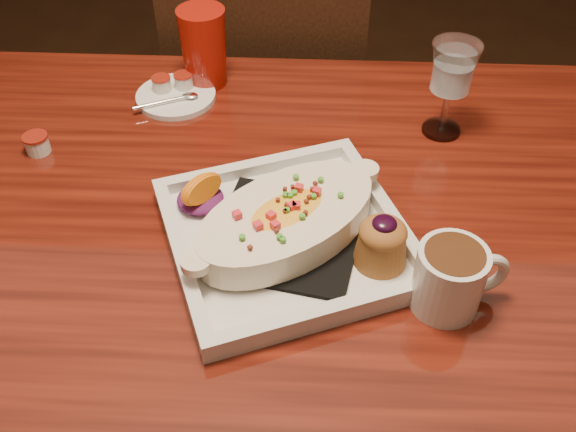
{
  "coord_description": "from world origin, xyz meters",
  "views": [
    {
      "loc": [
        0.1,
        -0.62,
        1.37
      ],
      "look_at": [
        0.07,
        0.0,
        0.77
      ],
      "focal_mm": 40.0,
      "sensor_mm": 36.0,
      "label": 1
    }
  ],
  "objects_px": {
    "table": "(238,274)",
    "saucer": "(174,94)",
    "plate": "(292,227)",
    "coffee_mug": "(452,277)",
    "red_tumbler": "(204,48)",
    "chair_far": "(270,111)",
    "goblet": "(452,73)"
  },
  "relations": [
    {
      "from": "table",
      "to": "saucer",
      "type": "height_order",
      "value": "saucer"
    },
    {
      "from": "table",
      "to": "plate",
      "type": "distance_m",
      "value": 0.15
    },
    {
      "from": "table",
      "to": "coffee_mug",
      "type": "distance_m",
      "value": 0.33
    },
    {
      "from": "red_tumbler",
      "to": "table",
      "type": "bearing_deg",
      "value": -76.38
    },
    {
      "from": "saucer",
      "to": "red_tumbler",
      "type": "bearing_deg",
      "value": 47.67
    },
    {
      "from": "chair_far",
      "to": "goblet",
      "type": "height_order",
      "value": "chair_far"
    },
    {
      "from": "saucer",
      "to": "red_tumbler",
      "type": "relative_size",
      "value": 1.0
    },
    {
      "from": "coffee_mug",
      "to": "goblet",
      "type": "height_order",
      "value": "goblet"
    },
    {
      "from": "plate",
      "to": "red_tumbler",
      "type": "bearing_deg",
      "value": 91.54
    },
    {
      "from": "plate",
      "to": "saucer",
      "type": "relative_size",
      "value": 2.86
    },
    {
      "from": "chair_far",
      "to": "goblet",
      "type": "relative_size",
      "value": 6.03
    },
    {
      "from": "goblet",
      "to": "saucer",
      "type": "bearing_deg",
      "value": 170.58
    },
    {
      "from": "saucer",
      "to": "red_tumbler",
      "type": "xyz_separation_m",
      "value": [
        0.05,
        0.05,
        0.06
      ]
    },
    {
      "from": "plate",
      "to": "red_tumbler",
      "type": "relative_size",
      "value": 2.86
    },
    {
      "from": "plate",
      "to": "coffee_mug",
      "type": "distance_m",
      "value": 0.21
    },
    {
      "from": "table",
      "to": "red_tumbler",
      "type": "xyz_separation_m",
      "value": [
        -0.09,
        0.36,
        0.16
      ]
    },
    {
      "from": "chair_far",
      "to": "red_tumbler",
      "type": "distance_m",
      "value": 0.42
    },
    {
      "from": "red_tumbler",
      "to": "saucer",
      "type": "bearing_deg",
      "value": -132.33
    },
    {
      "from": "goblet",
      "to": "table",
      "type": "bearing_deg",
      "value": -142.79
    },
    {
      "from": "chair_far",
      "to": "red_tumbler",
      "type": "bearing_deg",
      "value": 71.9
    },
    {
      "from": "saucer",
      "to": "chair_far",
      "type": "bearing_deg",
      "value": 67.04
    },
    {
      "from": "plate",
      "to": "red_tumbler",
      "type": "height_order",
      "value": "red_tumbler"
    },
    {
      "from": "table",
      "to": "saucer",
      "type": "xyz_separation_m",
      "value": [
        -0.14,
        0.31,
        0.11
      ]
    },
    {
      "from": "coffee_mug",
      "to": "red_tumbler",
      "type": "relative_size",
      "value": 0.86
    },
    {
      "from": "saucer",
      "to": "coffee_mug",
      "type": "bearing_deg",
      "value": -46.33
    },
    {
      "from": "plate",
      "to": "goblet",
      "type": "bearing_deg",
      "value": 27.15
    },
    {
      "from": "coffee_mug",
      "to": "goblet",
      "type": "xyz_separation_m",
      "value": [
        0.04,
        0.35,
        0.06
      ]
    },
    {
      "from": "chair_far",
      "to": "coffee_mug",
      "type": "xyz_separation_m",
      "value": [
        0.27,
        -0.75,
        0.29
      ]
    },
    {
      "from": "table",
      "to": "chair_far",
      "type": "bearing_deg",
      "value": 90.0
    },
    {
      "from": "chair_far",
      "to": "goblet",
      "type": "bearing_deg",
      "value": 128.0
    },
    {
      "from": "table",
      "to": "plate",
      "type": "height_order",
      "value": "plate"
    },
    {
      "from": "chair_far",
      "to": "coffee_mug",
      "type": "distance_m",
      "value": 0.85
    }
  ]
}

